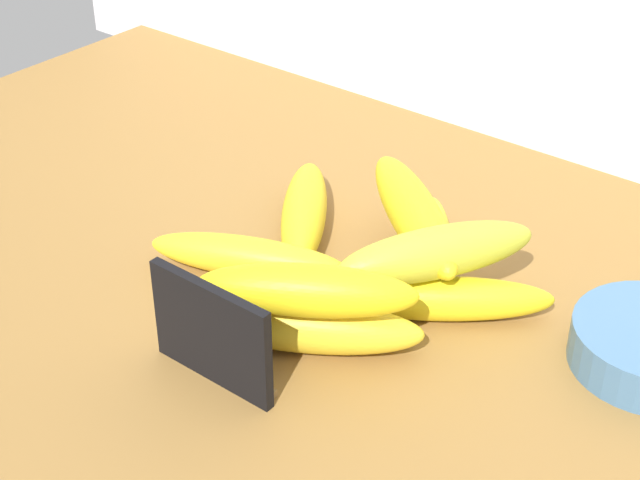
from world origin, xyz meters
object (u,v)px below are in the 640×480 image
banana_2 (310,327)px  banana_7 (307,290)px  banana_4 (304,212)px  banana_3 (442,298)px  banana_1 (249,257)px  banana_5 (437,253)px  banana_6 (414,213)px  chalkboard_sign (212,337)px  banana_0 (434,249)px

banana_2 → banana_7: size_ratio=1.06×
banana_4 → banana_7: size_ratio=1.05×
banana_3 → banana_4: size_ratio=1.03×
banana_1 → banana_5: (15.24, 5.34, 3.96)cm
banana_1 → banana_6: 14.52cm
chalkboard_sign → banana_3: (9.11, 16.82, -2.03)cm
chalkboard_sign → banana_6: (3.03, 21.49, 1.47)cm
chalkboard_sign → banana_4: size_ratio=0.63×
banana_2 → banana_6: banana_6 is taller
banana_3 → banana_2: bearing=-120.9°
banana_1 → banana_7: bearing=-26.5°
banana_5 → banana_7: 11.60cm
banana_0 → banana_7: 17.22cm
banana_6 → banana_7: (0.70, -15.20, 0.80)cm
banana_4 → banana_5: (16.03, -3.15, 3.73)cm
banana_2 → banana_4: size_ratio=1.01×
banana_0 → banana_2: banana_2 is taller
banana_6 → banana_7: 15.24cm
chalkboard_sign → banana_1: 13.78cm
banana_2 → banana_3: size_ratio=0.98×
banana_4 → banana_3: bearing=-11.1°
banana_0 → banana_2: bearing=-94.2°
banana_0 → banana_4: banana_4 is taller
chalkboard_sign → banana_4: chalkboard_sign is taller
banana_7 → banana_3: bearing=62.9°
banana_2 → banana_4: same height
banana_2 → banana_5: banana_5 is taller
banana_2 → banana_7: (0.42, -0.82, 4.07)cm
banana_3 → chalkboard_sign: bearing=-118.5°
chalkboard_sign → banana_2: (3.31, 7.11, -1.80)cm
banana_6 → chalkboard_sign: bearing=-98.0°
banana_4 → banana_6: bearing=7.0°
banana_3 → banana_0: bearing=127.5°
banana_1 → banana_6: bearing=44.3°
banana_4 → banana_7: 18.52cm
banana_0 → banana_2: size_ratio=0.97×
chalkboard_sign → banana_2: 8.05cm
chalkboard_sign → banana_3: bearing=61.5°
banana_5 → banana_2: bearing=-116.2°
banana_0 → banana_4: size_ratio=0.98×
banana_2 → banana_3: (5.81, 9.71, -0.23)cm
banana_1 → banana_3: 16.98cm
banana_1 → banana_6: banana_6 is taller
banana_1 → banana_2: size_ratio=1.01×
banana_1 → banana_5: size_ratio=1.06×
chalkboard_sign → banana_0: 23.43cm
chalkboard_sign → banana_5: size_ratio=0.66×
banana_0 → banana_4: 12.61cm
banana_2 → banana_5: (4.87, 9.88, 3.70)cm
banana_4 → banana_5: 16.75cm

